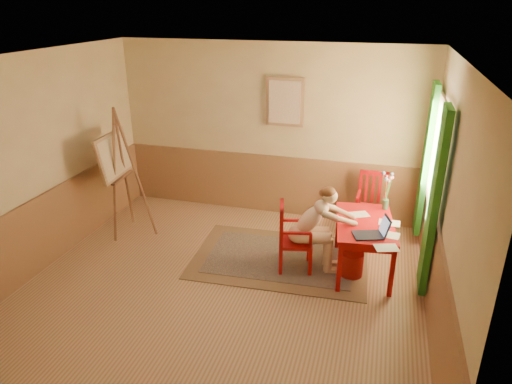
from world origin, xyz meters
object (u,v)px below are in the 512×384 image
(chair_left, at_px, (292,237))
(chair_back, at_px, (371,205))
(figure, at_px, (316,225))
(table, at_px, (365,228))
(laptop, at_px, (373,232))
(easel, at_px, (117,161))

(chair_left, bearing_deg, chair_back, 53.95)
(chair_back, xyz_separation_m, figure, (-0.65, -1.25, 0.17))
(chair_left, bearing_deg, figure, 10.66)
(table, xyz_separation_m, figure, (-0.61, -0.15, 0.03))
(chair_left, bearing_deg, laptop, -8.83)
(easel, bearing_deg, laptop, -7.85)
(table, xyz_separation_m, laptop, (0.11, -0.36, 0.14))
(table, bearing_deg, laptop, -72.66)
(chair_left, xyz_separation_m, easel, (-2.73, 0.36, 0.70))
(table, xyz_separation_m, chair_left, (-0.91, -0.21, -0.16))
(chair_back, relative_size, easel, 0.50)
(chair_left, bearing_deg, easel, 172.51)
(table, height_order, figure, figure)
(chair_left, relative_size, chair_back, 0.96)
(table, relative_size, chair_back, 1.30)
(table, xyz_separation_m, easel, (-3.64, 0.15, 0.54))
(figure, bearing_deg, laptop, -16.44)
(laptop, bearing_deg, table, 107.34)
(figure, bearing_deg, chair_left, -169.34)
(chair_left, xyz_separation_m, figure, (0.30, 0.06, 0.19))
(table, relative_size, figure, 1.07)
(figure, bearing_deg, easel, 174.28)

